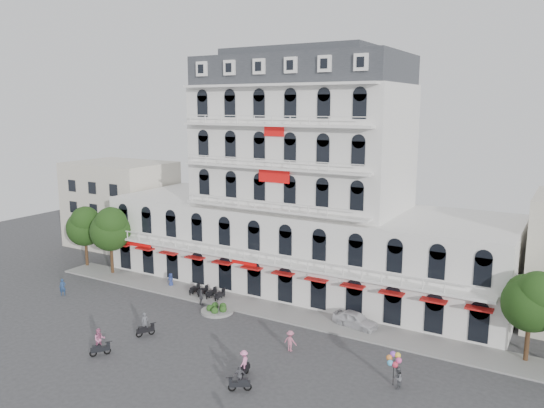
{
  "coord_description": "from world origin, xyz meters",
  "views": [
    {
      "loc": [
        26.26,
        -33.54,
        19.9
      ],
      "look_at": [
        0.87,
        10.0,
        10.5
      ],
      "focal_mm": 35.0,
      "sensor_mm": 36.0,
      "label": 1
    }
  ],
  "objects_px": {
    "parked_car": "(355,320)",
    "balloon_vendor": "(396,370)",
    "rider_southwest": "(100,341)",
    "rider_northeast": "(240,379)",
    "rider_center": "(244,363)",
    "rider_west": "(145,326)"
  },
  "relations": [
    {
      "from": "rider_west",
      "to": "balloon_vendor",
      "type": "height_order",
      "value": "balloon_vendor"
    },
    {
      "from": "parked_car",
      "to": "rider_west",
      "type": "relative_size",
      "value": 1.99
    },
    {
      "from": "rider_west",
      "to": "rider_southwest",
      "type": "height_order",
      "value": "rider_southwest"
    },
    {
      "from": "parked_car",
      "to": "rider_southwest",
      "type": "distance_m",
      "value": 22.17
    },
    {
      "from": "rider_west",
      "to": "balloon_vendor",
      "type": "relative_size",
      "value": 0.88
    },
    {
      "from": "rider_west",
      "to": "rider_northeast",
      "type": "relative_size",
      "value": 1.1
    },
    {
      "from": "rider_northeast",
      "to": "rider_center",
      "type": "distance_m",
      "value": 2.01
    },
    {
      "from": "rider_west",
      "to": "rider_southwest",
      "type": "distance_m",
      "value": 4.62
    },
    {
      "from": "rider_northeast",
      "to": "rider_west",
      "type": "bearing_deg",
      "value": -49.22
    },
    {
      "from": "rider_southwest",
      "to": "rider_northeast",
      "type": "distance_m",
      "value": 12.82
    },
    {
      "from": "parked_car",
      "to": "balloon_vendor",
      "type": "height_order",
      "value": "balloon_vendor"
    },
    {
      "from": "rider_center",
      "to": "balloon_vendor",
      "type": "distance_m",
      "value": 11.04
    },
    {
      "from": "rider_southwest",
      "to": "rider_northeast",
      "type": "bearing_deg",
      "value": -49.72
    },
    {
      "from": "rider_center",
      "to": "rider_southwest",
      "type": "bearing_deg",
      "value": -85.23
    },
    {
      "from": "parked_car",
      "to": "rider_northeast",
      "type": "height_order",
      "value": "rider_northeast"
    },
    {
      "from": "parked_car",
      "to": "rider_center",
      "type": "distance_m",
      "value": 13.2
    },
    {
      "from": "rider_southwest",
      "to": "rider_center",
      "type": "distance_m",
      "value": 12.3
    },
    {
      "from": "balloon_vendor",
      "to": "rider_west",
      "type": "bearing_deg",
      "value": -172.98
    },
    {
      "from": "rider_west",
      "to": "parked_car",
      "type": "bearing_deg",
      "value": -23.88
    },
    {
      "from": "rider_center",
      "to": "rider_northeast",
      "type": "bearing_deg",
      "value": 15.16
    },
    {
      "from": "rider_west",
      "to": "rider_northeast",
      "type": "xyz_separation_m",
      "value": [
        12.21,
        -3.43,
        -0.04
      ]
    },
    {
      "from": "parked_car",
      "to": "rider_northeast",
      "type": "relative_size",
      "value": 2.2
    }
  ]
}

